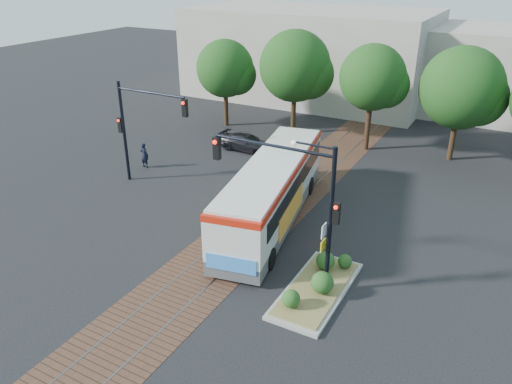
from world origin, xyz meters
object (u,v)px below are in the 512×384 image
at_px(parked_car, 247,143).
at_px(city_bus, 272,189).
at_px(traffic_island, 318,284).
at_px(signal_pole_left, 138,121).
at_px(signal_pole_main, 301,192).
at_px(officer, 145,155).

bearing_deg(parked_car, city_bus, -141.60).
xyz_separation_m(traffic_island, parked_car, (-10.53, 12.67, 0.25)).
bearing_deg(signal_pole_left, traffic_island, -20.36).
relative_size(signal_pole_main, officer, 3.67).
height_order(officer, parked_car, officer).
distance_m(city_bus, parked_car, 10.33).
height_order(signal_pole_left, parked_car, signal_pole_left).
bearing_deg(traffic_island, parked_car, 129.72).
bearing_deg(parked_car, traffic_island, -138.71).
bearing_deg(signal_pole_main, signal_pole_left, 158.55).
distance_m(signal_pole_left, officer, 3.94).
xyz_separation_m(signal_pole_main, parked_car, (-9.57, 12.58, -3.58)).
xyz_separation_m(city_bus, signal_pole_main, (3.42, -4.37, 2.39)).
height_order(city_bus, parked_car, city_bus).
bearing_deg(officer, city_bus, 167.68).
xyz_separation_m(city_bus, traffic_island, (4.38, -4.46, -1.43)).
height_order(city_bus, signal_pole_left, signal_pole_left).
height_order(traffic_island, officer, officer).
distance_m(city_bus, signal_pole_left, 9.07).
xyz_separation_m(city_bus, officer, (-10.34, 2.40, -0.95)).
bearing_deg(signal_pole_main, parked_car, 127.26).
bearing_deg(signal_pole_main, officer, 153.80).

